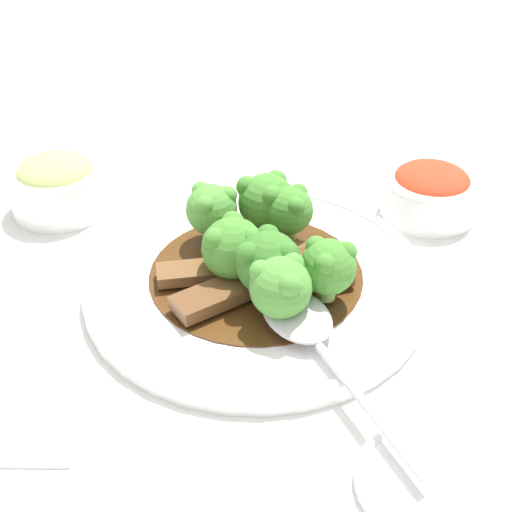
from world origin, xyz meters
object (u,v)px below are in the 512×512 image
(side_bowl_appetizer, at_px, (57,184))
(beef_strip_1, at_px, (292,255))
(broccoli_floret_0, at_px, (289,209))
(side_bowl_kimchi, at_px, (430,191))
(broccoli_floret_2, at_px, (212,209))
(broccoli_floret_6, at_px, (281,286))
(sauce_dish, at_px, (420,481))
(main_plate, at_px, (256,278))
(beef_strip_4, at_px, (326,267))
(broccoli_floret_1, at_px, (269,262))
(beef_strip_3, at_px, (243,244))
(broccoli_floret_4, at_px, (233,247))
(beef_strip_2, at_px, (215,296))
(serving_spoon, at_px, (304,324))
(broccoli_floret_5, at_px, (328,266))
(broccoli_floret_3, at_px, (265,200))
(beef_strip_0, at_px, (193,272))

(side_bowl_appetizer, bearing_deg, beef_strip_1, 162.25)
(broccoli_floret_0, bearing_deg, beef_strip_1, 102.55)
(beef_strip_1, bearing_deg, side_bowl_kimchi, -134.26)
(broccoli_floret_2, height_order, broccoli_floret_6, same)
(sauce_dish, bearing_deg, main_plate, -54.58)
(beef_strip_4, distance_m, side_bowl_appetizer, 0.29)
(broccoli_floret_1, height_order, broccoli_floret_6, broccoli_floret_1)
(beef_strip_3, relative_size, side_bowl_appetizer, 0.58)
(broccoli_floret_2, relative_size, broccoli_floret_4, 0.99)
(main_plate, distance_m, beef_strip_2, 0.06)
(beef_strip_2, bearing_deg, serving_spoon, 161.95)
(serving_spoon, bearing_deg, broccoli_floret_5, -107.99)
(broccoli_floret_3, distance_m, broccoli_floret_6, 0.13)
(broccoli_floret_1, relative_size, broccoli_floret_3, 1.04)
(broccoli_floret_2, distance_m, broccoli_floret_3, 0.05)
(beef_strip_0, relative_size, side_bowl_kimchi, 0.70)
(broccoli_floret_2, bearing_deg, sauce_dish, 128.07)
(main_plate, xyz_separation_m, side_bowl_appetizer, (0.22, -0.10, 0.02))
(beef_strip_2, distance_m, broccoli_floret_0, 0.11)
(main_plate, relative_size, beef_strip_0, 4.50)
(serving_spoon, bearing_deg, broccoli_floret_2, -50.13)
(beef_strip_4, bearing_deg, broccoli_floret_6, 65.06)
(beef_strip_1, xyz_separation_m, serving_spoon, (-0.02, 0.09, 0.00))
(beef_strip_0, height_order, beef_strip_1, same)
(main_plate, bearing_deg, beef_strip_4, -172.66)
(main_plate, bearing_deg, broccoli_floret_0, -112.70)
(beef_strip_2, distance_m, broccoli_floret_2, 0.10)
(broccoli_floret_6, relative_size, sauce_dish, 0.66)
(beef_strip_0, bearing_deg, beef_strip_1, -154.83)
(beef_strip_0, distance_m, beef_strip_3, 0.06)
(beef_strip_1, height_order, side_bowl_appetizer, side_bowl_appetizer)
(broccoli_floret_6, bearing_deg, beef_strip_2, -13.14)
(beef_strip_2, xyz_separation_m, side_bowl_appetizer, (0.19, -0.15, 0.00))
(broccoli_floret_4, xyz_separation_m, broccoli_floret_5, (-0.08, 0.02, 0.00))
(beef_strip_3, height_order, broccoli_floret_5, broccoli_floret_5)
(beef_strip_4, height_order, side_bowl_appetizer, side_bowl_appetizer)
(serving_spoon, bearing_deg, broccoli_floret_1, -50.34)
(main_plate, height_order, serving_spoon, serving_spoon)
(beef_strip_1, xyz_separation_m, side_bowl_appetizer, (0.25, -0.08, 0.01))
(main_plate, relative_size, broccoli_floret_6, 5.40)
(broccoli_floret_2, xyz_separation_m, broccoli_floret_6, (-0.07, 0.10, -0.00))
(beef_strip_2, xyz_separation_m, broccoli_floret_0, (-0.05, -0.10, 0.03))
(beef_strip_2, relative_size, beef_strip_3, 1.31)
(main_plate, height_order, broccoli_floret_1, broccoli_floret_1)
(broccoli_floret_0, relative_size, broccoli_floret_6, 0.95)
(broccoli_floret_3, relative_size, side_bowl_appetizer, 0.58)
(beef_strip_4, xyz_separation_m, broccoli_floret_0, (0.04, -0.04, 0.03))
(broccoli_floret_6, distance_m, side_bowl_kimchi, 0.24)
(beef_strip_4, xyz_separation_m, broccoli_floret_2, (0.11, -0.03, 0.03))
(main_plate, bearing_deg, side_bowl_appetizer, -24.43)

